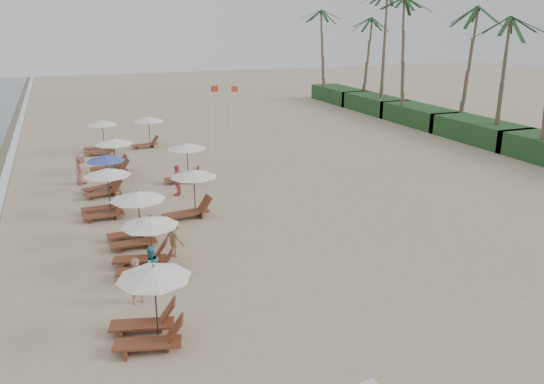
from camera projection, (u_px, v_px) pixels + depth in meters
name	position (u px, v px, depth m)	size (l,w,h in m)	color
ground	(290.00, 259.00, 21.24)	(160.00, 160.00, 0.00)	tan
shrub_hedge	(479.00, 131.00, 41.53)	(3.20, 53.00, 1.60)	#193D1C
palm_row	(484.00, 5.00, 39.54)	(7.00, 52.00, 12.30)	brown
lounger_station_0	(148.00, 305.00, 15.52)	(2.53, 2.22, 2.31)	brown
lounger_station_1	(144.00, 246.00, 19.93)	(2.58, 2.33, 2.11)	brown
lounger_station_2	(134.00, 217.00, 22.37)	(2.54, 2.29, 2.25)	brown
lounger_station_3	(104.00, 192.00, 25.54)	(2.51, 2.24, 2.33)	brown
lounger_station_4	(103.00, 175.00, 28.83)	(2.45, 2.27, 2.16)	brown
lounger_station_5	(110.00, 157.00, 32.66)	(2.75, 2.34, 2.16)	brown
lounger_station_6	(100.00, 138.00, 37.66)	(2.56, 2.13, 2.33)	brown
inland_station_0	(190.00, 191.00, 25.42)	(2.86, 2.24, 2.22)	brown
inland_station_1	(185.00, 158.00, 30.99)	(2.69, 2.24, 2.22)	brown
inland_station_2	(147.00, 128.00, 39.44)	(2.60, 2.24, 2.22)	brown
beachgoer_near	(138.00, 281.00, 17.73)	(0.57, 0.38, 1.58)	#AE6B5E
beachgoer_mid_a	(151.00, 267.00, 18.77)	(0.74, 0.58, 1.53)	teal
beachgoer_mid_b	(175.00, 238.00, 21.31)	(0.96, 0.55, 1.48)	olive
beachgoer_far_a	(178.00, 180.00, 28.67)	(0.97, 0.40, 1.66)	#D4555C
beachgoer_far_b	(81.00, 169.00, 30.64)	(0.84, 0.55, 1.73)	#AE6B5E
flag_pole_near	(212.00, 115.00, 37.22)	(0.59, 0.08, 4.86)	silver
flag_pole_far	(231.00, 111.00, 39.81)	(0.60, 0.08, 4.51)	silver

